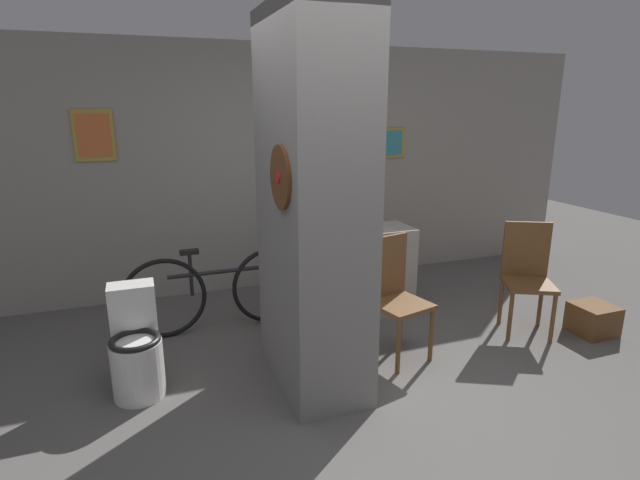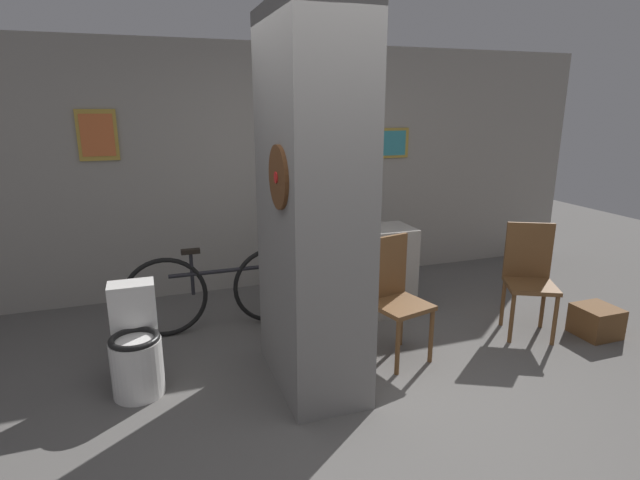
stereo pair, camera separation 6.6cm
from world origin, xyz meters
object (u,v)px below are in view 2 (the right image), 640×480
object	(u,v)px
toilet	(136,348)
chair_by_doorway	(529,275)
chair_near_pillar	(394,293)
bottle_tall	(357,216)
bicycle	(221,290)

from	to	relation	value
toilet	chair_by_doorway	size ratio (longest dim) A/B	0.76
chair_near_pillar	bottle_tall	world-z (taller)	bottle_tall
toilet	chair_near_pillar	distance (m)	1.97
chair_by_doorway	bicycle	size ratio (longest dim) A/B	0.59
toilet	chair_by_doorway	xyz separation A→B (m)	(3.28, -0.14, 0.21)
toilet	chair_by_doorway	world-z (taller)	chair_by_doorway
bicycle	toilet	bearing A→B (deg)	-131.42
bottle_tall	chair_by_doorway	bearing A→B (deg)	-35.49
chair_by_doorway	bicycle	xyz separation A→B (m)	(-2.57, 0.95, -0.16)
chair_near_pillar	bicycle	bearing A→B (deg)	128.23
chair_near_pillar	bicycle	world-z (taller)	chair_near_pillar
toilet	chair_near_pillar	xyz separation A→B (m)	(1.95, -0.15, 0.21)
chair_near_pillar	bottle_tall	bearing A→B (deg)	72.31
toilet	chair_near_pillar	bearing A→B (deg)	-4.26
toilet	chair_near_pillar	world-z (taller)	chair_near_pillar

